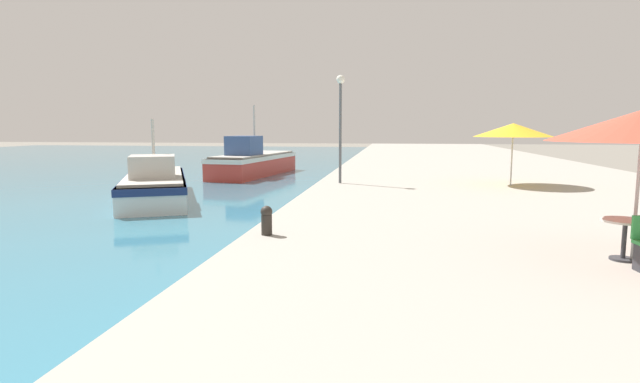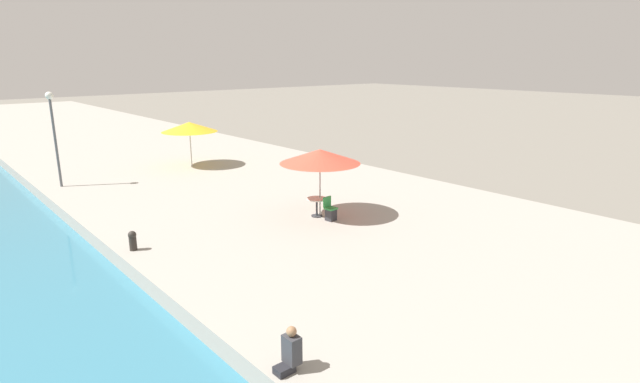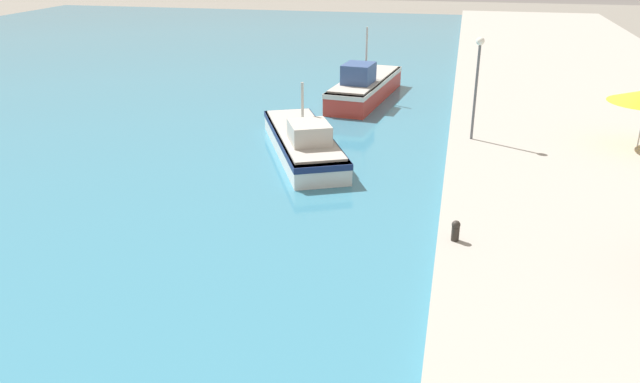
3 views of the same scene
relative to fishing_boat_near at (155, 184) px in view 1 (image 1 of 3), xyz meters
The scene contains 7 objects.
quay_promenade 18.79m from the fishing_boat_near, 40.50° to the left, with size 16.00×90.00×0.57m.
fishing_boat_near is the anchor object (origin of this frame).
fishing_boat_mid 10.72m from the fishing_boat_near, 84.10° to the left, with size 3.40×9.26×4.25m.
cafe_umbrella_white 14.82m from the fishing_boat_near, 10.67° to the left, with size 3.17×3.17×2.55m.
cafe_table 16.62m from the fishing_boat_near, 34.57° to the right, with size 0.80×0.80×0.74m.
mooring_bollard 10.73m from the fishing_boat_near, 50.60° to the right, with size 0.26×0.26×0.65m.
lamppost 8.23m from the fishing_boat_near, 17.89° to the left, with size 0.36×0.36×4.56m.
Camera 1 is at (3.29, 5.93, 2.93)m, focal length 28.00 mm.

